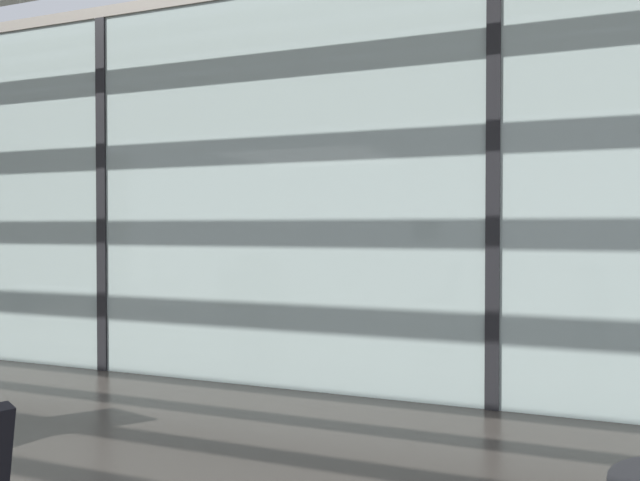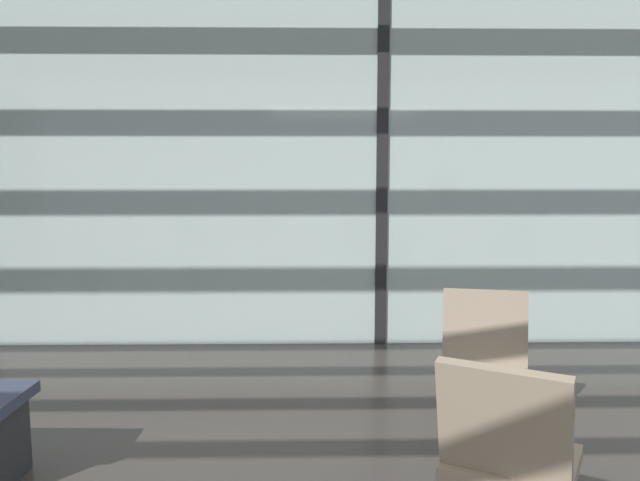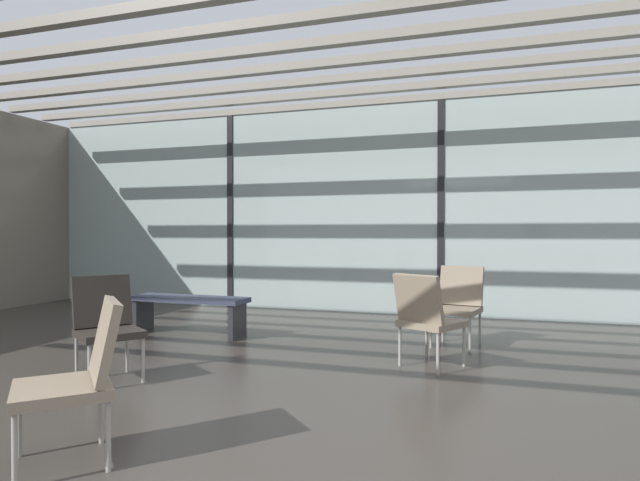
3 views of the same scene
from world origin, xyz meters
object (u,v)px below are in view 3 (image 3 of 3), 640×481
at_px(waiting_bench, 189,305).
at_px(lounge_chair_3, 106,321).
at_px(lounge_chair_4, 426,314).
at_px(lounge_chair_0, 80,370).
at_px(lounge_chair_1, 458,301).
at_px(parked_airplane, 444,209).

bearing_deg(waiting_bench, lounge_chair_3, -76.87).
distance_m(lounge_chair_4, waiting_bench, 3.02).
height_order(lounge_chair_0, lounge_chair_4, same).
bearing_deg(lounge_chair_1, lounge_chair_3, -127.51).
xyz_separation_m(lounge_chair_1, waiting_bench, (-3.16, -0.39, -0.13)).
bearing_deg(lounge_chair_3, waiting_bench, 46.11).
bearing_deg(lounge_chair_3, lounge_chair_0, -109.74).
distance_m(parked_airplane, lounge_chair_4, 7.88).
xyz_separation_m(lounge_chair_0, lounge_chair_4, (1.58, 2.56, 0.00)).
relative_size(lounge_chair_3, lounge_chair_4, 1.00).
bearing_deg(waiting_bench, lounge_chair_0, -65.66).
xyz_separation_m(lounge_chair_1, lounge_chair_3, (-2.78, -2.29, 0.00)).
relative_size(lounge_chair_1, waiting_bench, 0.58).
bearing_deg(lounge_chair_3, lounge_chair_1, -15.70).
height_order(parked_airplane, lounge_chair_0, parked_airplane).
height_order(parked_airplane, lounge_chair_3, parked_airplane).
bearing_deg(lounge_chair_4, lounge_chair_3, 54.50).
bearing_deg(parked_airplane, lounge_chair_3, -103.43).
xyz_separation_m(lounge_chair_0, waiting_bench, (-1.36, 3.28, -0.13)).
xyz_separation_m(parked_airplane, waiting_bench, (-2.52, -7.04, -1.46)).
distance_m(parked_airplane, lounge_chair_1, 6.81).
height_order(lounge_chair_0, waiting_bench, lounge_chair_0).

